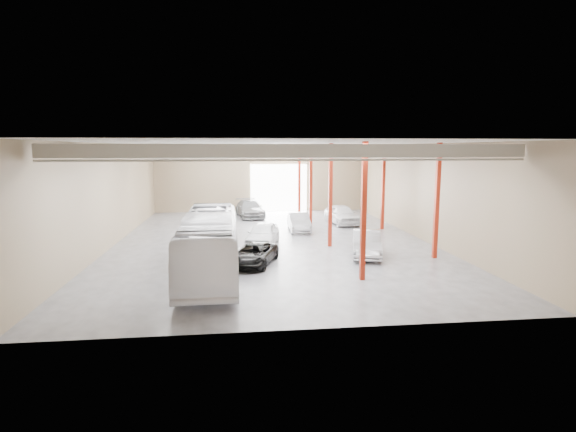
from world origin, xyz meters
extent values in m
cube|color=#47474C|center=(0.00, 0.00, 0.00)|extent=(22.00, 32.00, 0.01)
cube|color=#A6A6A1|center=(0.00, 0.00, 7.00)|extent=(22.00, 32.00, 0.12)
cube|color=brown|center=(0.00, 16.00, 3.50)|extent=(22.00, 0.12, 7.00)
cube|color=brown|center=(0.00, -16.00, 3.50)|extent=(22.00, 0.12, 7.00)
cube|color=brown|center=(-11.00, 0.00, 3.50)|extent=(0.12, 32.00, 7.00)
cube|color=brown|center=(11.00, 0.00, 3.50)|extent=(0.12, 32.00, 7.00)
cube|color=white|center=(2.00, 15.85, 2.50)|extent=(6.00, 0.20, 5.00)
cube|color=maroon|center=(3.80, -10.00, 3.50)|extent=(0.25, 0.25, 7.00)
cube|color=maroon|center=(3.80, -2.00, 3.50)|extent=(0.25, 0.25, 7.00)
cube|color=maroon|center=(3.80, 6.00, 3.50)|extent=(0.25, 0.25, 7.00)
cube|color=maroon|center=(3.80, 13.00, 3.50)|extent=(0.25, 0.25, 7.00)
cube|color=maroon|center=(9.50, -6.00, 3.50)|extent=(0.25, 0.25, 7.00)
cube|color=maroon|center=(9.50, 4.00, 3.50)|extent=(0.25, 0.25, 7.00)
cube|color=#B1B1AC|center=(0.00, -12.00, 6.55)|extent=(21.60, 0.15, 0.60)
cube|color=#B1B1AC|center=(0.00, -12.00, 6.15)|extent=(21.60, 0.10, 0.10)
cube|color=#B1B1AC|center=(0.00, -6.00, 6.55)|extent=(21.60, 0.15, 0.60)
cube|color=#B1B1AC|center=(0.00, -6.00, 6.15)|extent=(21.60, 0.10, 0.10)
cube|color=#B1B1AC|center=(0.00, 0.00, 6.55)|extent=(21.60, 0.15, 0.60)
cube|color=#B1B1AC|center=(0.00, 0.00, 6.15)|extent=(21.60, 0.10, 0.10)
cube|color=#B1B1AC|center=(0.00, 6.00, 6.55)|extent=(21.60, 0.15, 0.60)
cube|color=#B1B1AC|center=(0.00, 6.00, 6.15)|extent=(21.60, 0.10, 0.10)
cube|color=#B1B1AC|center=(0.00, 12.00, 6.55)|extent=(21.60, 0.15, 0.60)
cube|color=#B1B1AC|center=(0.00, 12.00, 6.15)|extent=(21.60, 0.10, 0.10)
imported|color=white|center=(-3.96, -8.00, 1.66)|extent=(2.95, 11.95, 3.32)
imported|color=black|center=(-1.57, -6.40, 0.61)|extent=(3.37, 4.85, 1.23)
imported|color=white|center=(-0.76, -1.20, 0.80)|extent=(2.95, 5.02, 1.60)
imported|color=#ABABB0|center=(2.50, 4.00, 0.74)|extent=(1.64, 4.50, 1.47)
imported|color=gray|center=(-1.22, 12.00, 0.81)|extent=(3.07, 5.88, 1.63)
imported|color=silver|center=(5.50, -4.99, 0.79)|extent=(2.82, 5.09, 1.59)
imported|color=silver|center=(6.77, 6.98, 0.85)|extent=(2.56, 5.17, 1.70)
camera|label=1|loc=(-2.54, -31.66, 6.65)|focal=28.00mm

